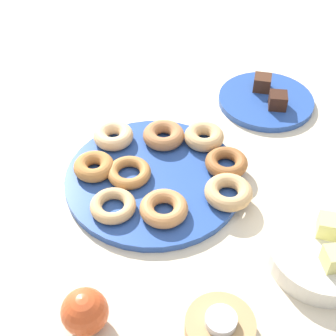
% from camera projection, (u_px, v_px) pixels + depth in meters
% --- Properties ---
extents(ground_plane, '(2.40, 2.40, 0.00)m').
position_uv_depth(ground_plane, '(154.00, 181.00, 1.00)').
color(ground_plane, beige).
extents(donut_plate, '(0.36, 0.36, 0.02)m').
position_uv_depth(donut_plate, '(154.00, 179.00, 0.99)').
color(donut_plate, '#284C9E').
rests_on(donut_plate, ground_plane).
extents(donut_0, '(0.13, 0.13, 0.03)m').
position_uv_depth(donut_0, '(164.00, 208.00, 0.91)').
color(donut_0, '#C6844C').
rests_on(donut_0, donut_plate).
extents(donut_1, '(0.11, 0.11, 0.02)m').
position_uv_depth(donut_1, '(113.00, 206.00, 0.92)').
color(donut_1, tan).
rests_on(donut_1, donut_plate).
extents(donut_2, '(0.12, 0.12, 0.03)m').
position_uv_depth(donut_2, '(164.00, 135.00, 1.06)').
color(donut_2, '#B27547').
rests_on(donut_2, donut_plate).
extents(donut_3, '(0.09, 0.09, 0.03)m').
position_uv_depth(donut_3, '(113.00, 136.00, 1.06)').
color(donut_3, '#EABC84').
rests_on(donut_3, donut_plate).
extents(donut_4, '(0.12, 0.12, 0.03)m').
position_uv_depth(donut_4, '(94.00, 166.00, 0.99)').
color(donut_4, '#BC7A3D').
rests_on(donut_4, donut_plate).
extents(donut_5, '(0.12, 0.12, 0.02)m').
position_uv_depth(donut_5, '(129.00, 172.00, 0.98)').
color(donut_5, '#BC7A3D').
rests_on(donut_5, donut_plate).
extents(donut_6, '(0.13, 0.13, 0.03)m').
position_uv_depth(donut_6, '(228.00, 192.00, 0.94)').
color(donut_6, tan).
rests_on(donut_6, donut_plate).
extents(donut_7, '(0.12, 0.12, 0.03)m').
position_uv_depth(donut_7, '(226.00, 163.00, 1.00)').
color(donut_7, '#995B2D').
rests_on(donut_7, donut_plate).
extents(donut_8, '(0.10, 0.10, 0.03)m').
position_uv_depth(donut_8, '(204.00, 137.00, 1.05)').
color(donut_8, tan).
rests_on(donut_8, donut_plate).
extents(cake_plate, '(0.23, 0.23, 0.02)m').
position_uv_depth(cake_plate, '(266.00, 101.00, 1.19)').
color(cake_plate, '#284C9E').
rests_on(cake_plate, ground_plane).
extents(brownie_near, '(0.04, 0.04, 0.04)m').
position_uv_depth(brownie_near, '(262.00, 83.00, 1.20)').
color(brownie_near, '#472819').
rests_on(brownie_near, cake_plate).
extents(brownie_far, '(0.05, 0.05, 0.04)m').
position_uv_depth(brownie_far, '(278.00, 100.00, 1.14)').
color(brownie_far, '#381E14').
rests_on(brownie_far, cake_plate).
extents(candle_holder, '(0.11, 0.11, 0.03)m').
position_uv_depth(candle_holder, '(220.00, 327.00, 0.76)').
color(candle_holder, tan).
rests_on(candle_holder, ground_plane).
extents(tealight, '(0.05, 0.05, 0.01)m').
position_uv_depth(tealight, '(221.00, 320.00, 0.74)').
color(tealight, silver).
rests_on(tealight, candle_holder).
extents(fruit_bowl, '(0.19, 0.19, 0.04)m').
position_uv_depth(fruit_bowl, '(322.00, 254.00, 0.85)').
color(fruit_bowl, silver).
rests_on(fruit_bowl, ground_plane).
extents(melon_chunk_left, '(0.04, 0.04, 0.04)m').
position_uv_depth(melon_chunk_left, '(328.00, 226.00, 0.84)').
color(melon_chunk_left, '#DBD67A').
rests_on(melon_chunk_left, fruit_bowl).
extents(melon_chunk_right, '(0.05, 0.05, 0.04)m').
position_uv_depth(melon_chunk_right, '(335.00, 258.00, 0.80)').
color(melon_chunk_right, '#DBD67A').
rests_on(melon_chunk_right, fruit_bowl).
extents(apple, '(0.07, 0.07, 0.07)m').
position_uv_depth(apple, '(85.00, 312.00, 0.75)').
color(apple, '#CC4C23').
rests_on(apple, ground_plane).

